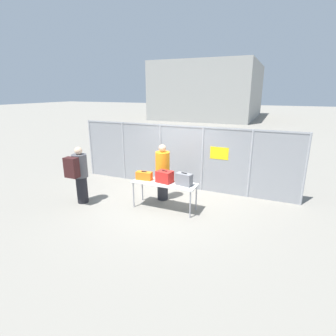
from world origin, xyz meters
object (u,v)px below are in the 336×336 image
inspection_table (164,185)px  suitcase_orange (144,176)px  utility_trailer (223,169)px  suitcase_red (165,177)px  traveler_hooded (79,173)px  suitcase_grey (184,179)px  security_worker_near (163,172)px

inspection_table → suitcase_orange: (-0.66, 0.01, 0.19)m
utility_trailer → inspection_table: bearing=-106.9°
suitcase_red → utility_trailer: (1.00, 3.22, -0.55)m
suitcase_red → traveler_hooded: size_ratio=0.28×
traveler_hooded → utility_trailer: bearing=38.9°
suitcase_orange → utility_trailer: (1.65, 3.25, -0.50)m
traveler_hooded → utility_trailer: (3.47, 3.92, -0.54)m
suitcase_red → suitcase_grey: 0.59m
traveler_hooded → suitcase_red: bearing=6.3°
suitcase_grey → utility_trailer: size_ratio=0.12×
inspection_table → security_worker_near: security_worker_near is taller
inspection_table → suitcase_grey: size_ratio=3.90×
suitcase_orange → utility_trailer: 3.68m
utility_trailer → traveler_hooded: bearing=-131.5°
suitcase_orange → inspection_table: bearing=-0.8°
inspection_table → suitcase_red: size_ratio=3.85×
suitcase_red → traveler_hooded: 2.57m
suitcase_orange → suitcase_grey: 1.24m
security_worker_near → utility_trailer: 3.01m
security_worker_near → traveler_hooded: bearing=41.8°
suitcase_orange → suitcase_grey: bearing=1.1°
inspection_table → utility_trailer: size_ratio=0.45×
suitcase_grey → utility_trailer: suitcase_grey is taller
security_worker_near → suitcase_grey: bearing=159.3°
suitcase_orange → utility_trailer: suitcase_orange is taller
security_worker_near → suitcase_orange: bearing=73.0°
inspection_table → suitcase_red: (-0.01, 0.04, 0.23)m
security_worker_near → utility_trailer: (1.32, 2.66, -0.50)m
suitcase_red → security_worker_near: 0.65m
suitcase_grey → suitcase_orange: bearing=-178.9°
suitcase_red → suitcase_grey: bearing=-0.9°
suitcase_red → suitcase_grey: suitcase_grey is taller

